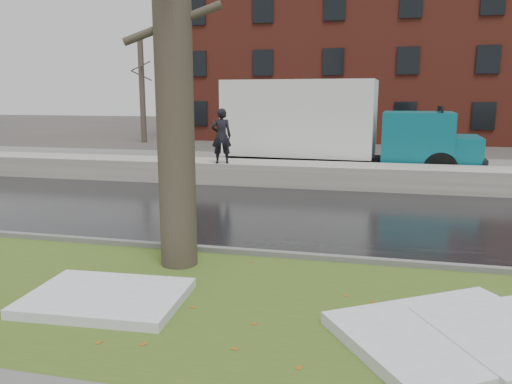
% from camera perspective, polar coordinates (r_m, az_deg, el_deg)
% --- Properties ---
extents(ground, '(120.00, 120.00, 0.00)m').
position_cam_1_polar(ground, '(8.60, -3.91, -9.30)').
color(ground, '#47423D').
rests_on(ground, ground).
extents(verge, '(60.00, 4.50, 0.04)m').
position_cam_1_polar(verge, '(7.49, -6.79, -12.35)').
color(verge, '#37521B').
rests_on(verge, ground).
extents(road, '(60.00, 7.00, 0.03)m').
position_cam_1_polar(road, '(12.78, 2.03, -2.42)').
color(road, black).
rests_on(road, ground).
extents(parking_lot, '(60.00, 9.00, 0.03)m').
position_cam_1_polar(parking_lot, '(21.05, 6.55, 2.83)').
color(parking_lot, slate).
rests_on(parking_lot, ground).
extents(curb, '(60.00, 0.15, 0.14)m').
position_cam_1_polar(curb, '(9.48, -2.13, -6.88)').
color(curb, slate).
rests_on(curb, ground).
extents(snowbank, '(60.00, 1.60, 0.75)m').
position_cam_1_polar(snowbank, '(16.77, 4.84, 2.03)').
color(snowbank, '#ADA89E').
rests_on(snowbank, ground).
extents(brick_building, '(26.00, 12.00, 10.00)m').
position_cam_1_polar(brick_building, '(37.75, 12.99, 13.79)').
color(brick_building, maroon).
rests_on(brick_building, ground).
extents(bg_tree_left, '(1.40, 1.62, 6.50)m').
position_cam_1_polar(bg_tree_left, '(33.01, -12.89, 11.33)').
color(bg_tree_left, brown).
rests_on(bg_tree_left, ground).
extents(bg_tree_center, '(1.40, 1.62, 6.50)m').
position_cam_1_polar(bg_tree_center, '(34.73, -0.78, 11.57)').
color(bg_tree_center, brown).
rests_on(bg_tree_center, ground).
extents(fire_hydrant, '(0.44, 0.40, 0.88)m').
position_cam_1_polar(fire_hydrant, '(9.34, -9.36, -4.47)').
color(fire_hydrant, '#ACAEB4').
rests_on(fire_hydrant, verge).
extents(tree, '(1.64, 1.92, 7.94)m').
position_cam_1_polar(tree, '(8.61, -9.52, 17.93)').
color(tree, brown).
rests_on(tree, verge).
extents(box_truck, '(10.68, 2.98, 3.54)m').
position_cam_1_polar(box_truck, '(18.88, 8.41, 7.52)').
color(box_truck, black).
rests_on(box_truck, ground).
extents(worker, '(0.77, 0.64, 1.82)m').
position_cam_1_polar(worker, '(16.59, -3.98, 6.40)').
color(worker, black).
rests_on(worker, snowbank).
extents(snow_patch_near, '(3.27, 3.09, 0.16)m').
position_cam_1_polar(snow_patch_near, '(6.72, 21.80, -15.01)').
color(snow_patch_near, silver).
rests_on(snow_patch_near, verge).
extents(snow_patch_far, '(2.28, 1.72, 0.14)m').
position_cam_1_polar(snow_patch_far, '(7.66, -16.73, -11.47)').
color(snow_patch_far, silver).
rests_on(snow_patch_far, verge).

